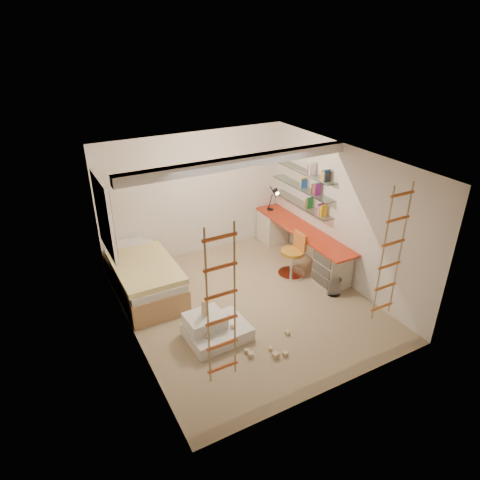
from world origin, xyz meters
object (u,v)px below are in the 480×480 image
desk (300,243)px  swivel_chair (293,260)px  bed (144,277)px  play_platform (214,329)px

desk → swivel_chair: size_ratio=3.14×
desk → bed: (-3.20, 0.36, -0.07)m
desk → play_platform: bearing=-152.3°
desk → swivel_chair: 0.61m
desk → play_platform: size_ratio=2.83×
desk → swivel_chair: bearing=-138.5°
bed → swivel_chair: bearing=-15.6°
swivel_chair → play_platform: size_ratio=0.90×
desk → play_platform: (-2.62, -1.38, -0.24)m
bed → swivel_chair: (2.74, -0.77, -0.00)m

